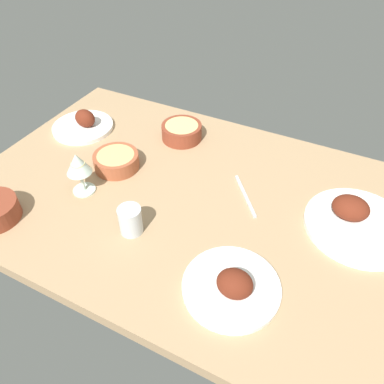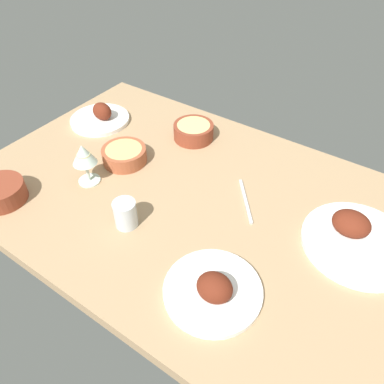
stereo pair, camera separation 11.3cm
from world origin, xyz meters
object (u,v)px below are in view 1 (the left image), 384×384
(plate_far_side, at_px, (356,221))
(fork_loose, at_px, (245,196))
(water_tumbler, at_px, (130,220))
(plate_center_main, at_px, (84,125))
(bowl_pasta, at_px, (116,160))
(wine_glass, at_px, (78,166))
(plate_near_viewer, at_px, (232,286))
(bowl_potatoes, at_px, (182,131))

(plate_far_side, bearing_deg, fork_loose, -175.06)
(water_tumbler, bearing_deg, plate_center_main, 141.94)
(bowl_pasta, relative_size, wine_glass, 1.07)
(plate_near_viewer, distance_m, wine_glass, 0.57)
(plate_near_viewer, xyz_separation_m, bowl_pasta, (-0.52, 0.27, 0.01))
(water_tumbler, bearing_deg, plate_near_viewer, -9.66)
(wine_glass, bearing_deg, fork_loose, 23.45)
(plate_far_side, relative_size, bowl_pasta, 2.00)
(water_tumbler, xyz_separation_m, fork_loose, (0.23, 0.27, -0.04))
(bowl_potatoes, bearing_deg, bowl_pasta, -114.84)
(plate_near_viewer, relative_size, water_tumbler, 2.90)
(bowl_potatoes, relative_size, bowl_pasta, 0.97)
(water_tumbler, bearing_deg, fork_loose, 49.22)
(fork_loose, bearing_deg, water_tumbler, 100.69)
(plate_far_side, bearing_deg, plate_near_viewer, -123.03)
(plate_far_side, relative_size, wine_glass, 2.14)
(wine_glass, bearing_deg, bowl_potatoes, 70.50)
(plate_near_viewer, distance_m, fork_loose, 0.34)
(water_tumbler, bearing_deg, bowl_potatoes, 100.61)
(fork_loose, bearing_deg, bowl_potatoes, 20.66)
(bowl_potatoes, relative_size, fork_loose, 0.78)
(plate_far_side, height_order, bowl_potatoes, plate_far_side)
(bowl_pasta, distance_m, wine_glass, 0.16)
(bowl_potatoes, distance_m, fork_loose, 0.37)
(plate_near_viewer, relative_size, bowl_pasta, 1.60)
(bowl_pasta, relative_size, water_tumbler, 1.81)
(plate_near_viewer, distance_m, bowl_pasta, 0.59)
(plate_center_main, distance_m, bowl_potatoes, 0.38)
(plate_near_viewer, bearing_deg, plate_far_side, 56.97)
(bowl_pasta, relative_size, fork_loose, 0.80)
(bowl_potatoes, distance_m, bowl_pasta, 0.27)
(plate_center_main, bearing_deg, bowl_potatoes, 17.13)
(plate_far_side, xyz_separation_m, water_tumbler, (-0.55, -0.30, 0.02))
(plate_center_main, height_order, wine_glass, wine_glass)
(plate_center_main, height_order, bowl_potatoes, plate_center_main)
(plate_center_main, relative_size, plate_far_side, 0.76)
(plate_far_side, height_order, fork_loose, plate_far_side)
(plate_far_side, relative_size, fork_loose, 1.60)
(plate_near_viewer, xyz_separation_m, plate_far_side, (0.23, 0.35, -0.00))
(bowl_potatoes, height_order, bowl_pasta, bowl_potatoes)
(plate_near_viewer, bearing_deg, plate_center_main, 152.23)
(plate_center_main, xyz_separation_m, fork_loose, (0.68, -0.08, -0.02))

